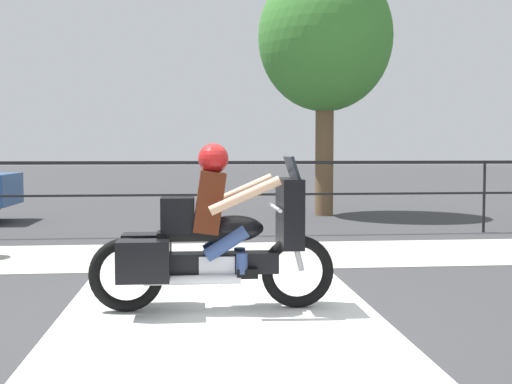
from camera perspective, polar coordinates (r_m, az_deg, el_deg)
The scene contains 6 objects.
ground_plane at distance 6.08m, azimuth -2.60°, elevation -10.91°, with size 120.00×120.00×0.00m, color #38383A.
sidewalk_band at distance 9.41m, azimuth -3.68°, elevation -5.64°, with size 44.00×2.40×0.01m, color #B7B2A8.
crosswalk_band at distance 5.89m, azimuth -3.12°, elevation -11.37°, with size 2.97×6.00×0.01m, color silver.
fence_railing at distance 11.47m, azimuth -4.07°, elevation 1.32°, with size 36.00×0.05×1.34m.
motorcycle at distance 6.17m, azimuth -3.86°, elevation -4.07°, with size 2.36×0.76×1.60m.
tree_behind_sign at distance 15.37m, azimuth 6.17°, elevation 13.36°, with size 3.11×3.11×5.87m.
Camera 1 is at (-0.30, -5.88, 1.54)m, focal length 45.00 mm.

